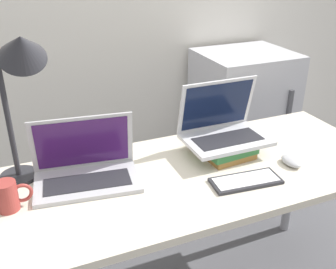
{
  "coord_description": "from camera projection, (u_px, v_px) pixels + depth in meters",
  "views": [
    {
      "loc": [
        -0.62,
        -0.84,
        1.51
      ],
      "look_at": [
        -0.13,
        0.32,
        0.89
      ],
      "focal_mm": 42.0,
      "sensor_mm": 36.0,
      "label": 1
    }
  ],
  "objects": [
    {
      "name": "laptop_left",
      "position": [
        86.0,
        169.0,
        1.45
      ],
      "size": [
        0.41,
        0.28,
        0.24
      ],
      "color": "#B2B2B7",
      "rests_on": "desk"
    },
    {
      "name": "desk",
      "position": [
        198.0,
        188.0,
        1.56
      ],
      "size": [
        1.57,
        0.65,
        0.71
      ],
      "color": "beige",
      "rests_on": "ground_plane"
    },
    {
      "name": "mini_fridge",
      "position": [
        241.0,
        121.0,
        2.58
      ],
      "size": [
        0.56,
        0.5,
        0.91
      ],
      "color": "silver",
      "rests_on": "ground_plane"
    },
    {
      "name": "book_stack",
      "position": [
        222.0,
        146.0,
        1.65
      ],
      "size": [
        0.22,
        0.25,
        0.06
      ],
      "color": "olive",
      "rests_on": "desk"
    },
    {
      "name": "mug",
      "position": [
        8.0,
        196.0,
        1.28
      ],
      "size": [
        0.12,
        0.07,
        0.1
      ],
      "color": "#9E3833",
      "rests_on": "desk"
    },
    {
      "name": "wireless_keyboard",
      "position": [
        246.0,
        181.0,
        1.45
      ],
      "size": [
        0.27,
        0.13,
        0.01
      ],
      "color": "#28282D",
      "rests_on": "desk"
    },
    {
      "name": "laptop_on_books",
      "position": [
        223.0,
        128.0,
        1.63
      ],
      "size": [
        0.34,
        0.24,
        0.24
      ],
      "color": "silver",
      "rests_on": "book_stack"
    },
    {
      "name": "mouse",
      "position": [
        291.0,
        161.0,
        1.56
      ],
      "size": [
        0.06,
        0.1,
        0.03
      ],
      "color": "#B2B2B7",
      "rests_on": "desk"
    },
    {
      "name": "desk_lamp",
      "position": [
        20.0,
        66.0,
        1.29
      ],
      "size": [
        0.23,
        0.2,
        0.58
      ],
      "color": "#28282D",
      "rests_on": "desk"
    }
  ]
}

